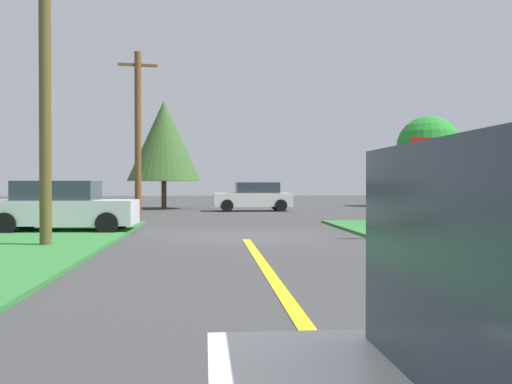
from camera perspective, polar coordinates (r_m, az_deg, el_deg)
ground_plane at (r=16.86m, az=-1.18°, el=-4.39°), size 120.00×120.00×0.00m
lane_stripe_center at (r=8.94m, az=1.97°, el=-8.94°), size 0.20×14.00×0.01m
stop_sign at (r=16.45m, az=15.94°, el=2.20°), size 0.69×0.13×2.79m
car_approaching_junction at (r=32.76m, az=-0.22°, el=-0.47°), size 4.42×2.01×1.62m
car_on_crossroad at (r=22.67m, az=16.43°, el=-1.05°), size 2.34×4.22×1.62m
parked_car_near_building at (r=19.12m, az=-18.43°, el=-1.40°), size 4.42×2.16×1.62m
utility_pole_near at (r=15.07m, az=-20.01°, el=13.60°), size 1.80×0.28×9.48m
utility_pole_mid at (r=27.49m, az=-11.51°, el=5.78°), size 1.80×0.40×7.63m
oak_tree_left at (r=36.38m, az=-9.03°, el=4.97°), size 4.50×4.50×6.67m
pine_tree_center at (r=41.54m, az=16.58°, el=4.15°), size 4.36×4.36×6.18m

